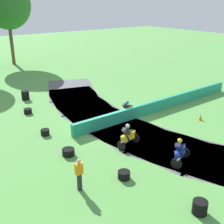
# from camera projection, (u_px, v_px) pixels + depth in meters

# --- Properties ---
(ground_plane) EXTENTS (120.00, 120.00, 0.00)m
(ground_plane) POSITION_uv_depth(u_px,v_px,m) (114.00, 125.00, 20.98)
(ground_plane) COLOR #569947
(track_asphalt) EXTENTS (8.73, 27.91, 0.01)m
(track_asphalt) POSITION_uv_depth(u_px,v_px,m) (124.00, 121.00, 21.55)
(track_asphalt) COLOR #515156
(track_asphalt) RESTS_ON ground
(safety_barrier) EXTENTS (16.82, 0.79, 0.90)m
(safety_barrier) POSITION_uv_depth(u_px,v_px,m) (161.00, 104.00, 23.68)
(safety_barrier) COLOR #239375
(safety_barrier) RESTS_ON ground
(motorcycle_lead_orange) EXTENTS (1.68, 0.87, 1.43)m
(motorcycle_lead_orange) POSITION_uv_depth(u_px,v_px,m) (128.00, 110.00, 21.87)
(motorcycle_lead_orange) COLOR black
(motorcycle_lead_orange) RESTS_ON ground
(motorcycle_chase_yellow) EXTENTS (1.68, 1.01, 1.43)m
(motorcycle_chase_yellow) POSITION_uv_depth(u_px,v_px,m) (128.00, 136.00, 17.76)
(motorcycle_chase_yellow) COLOR black
(motorcycle_chase_yellow) RESTS_ON ground
(motorcycle_trailing_blue) EXTENTS (1.67, 1.22, 1.43)m
(motorcycle_trailing_blue) POSITION_uv_depth(u_px,v_px,m) (180.00, 151.00, 15.93)
(motorcycle_trailing_blue) COLOR black
(motorcycle_trailing_blue) RESTS_ON ground
(tire_stack_near) EXTENTS (0.67, 0.67, 0.80)m
(tire_stack_near) POSITION_uv_depth(u_px,v_px,m) (25.00, 95.00, 26.07)
(tire_stack_near) COLOR black
(tire_stack_near) RESTS_ON ground
(tire_stack_mid_a) EXTENTS (0.62, 0.62, 0.40)m
(tire_stack_mid_a) POSITION_uv_depth(u_px,v_px,m) (28.00, 111.00, 22.94)
(tire_stack_mid_a) COLOR black
(tire_stack_mid_a) RESTS_ON ground
(tire_stack_mid_b) EXTENTS (0.57, 0.57, 0.40)m
(tire_stack_mid_b) POSITION_uv_depth(u_px,v_px,m) (45.00, 132.00, 19.28)
(tire_stack_mid_b) COLOR black
(tire_stack_mid_b) RESTS_ON ground
(tire_stack_far) EXTENTS (0.71, 0.71, 0.40)m
(tire_stack_far) POSITION_uv_depth(u_px,v_px,m) (68.00, 152.00, 16.78)
(tire_stack_far) COLOR black
(tire_stack_far) RESTS_ON ground
(tire_stack_extra_a) EXTENTS (0.62, 0.62, 0.40)m
(tire_stack_extra_a) POSITION_uv_depth(u_px,v_px,m) (124.00, 175.00, 14.59)
(tire_stack_extra_a) COLOR black
(tire_stack_extra_a) RESTS_ON ground
(tire_stack_extra_b) EXTENTS (0.64, 0.64, 0.60)m
(tire_stack_extra_b) POSITION_uv_depth(u_px,v_px,m) (200.00, 207.00, 12.17)
(tire_stack_extra_b) COLOR black
(tire_stack_extra_b) RESTS_ON ground
(track_marshal) EXTENTS (0.34, 0.24, 1.63)m
(track_marshal) POSITION_uv_depth(u_px,v_px,m) (79.00, 175.00, 13.51)
(track_marshal) COLOR #232328
(track_marshal) RESTS_ON ground
(traffic_cone) EXTENTS (0.28, 0.28, 0.44)m
(traffic_cone) POSITION_uv_depth(u_px,v_px,m) (201.00, 117.00, 21.67)
(traffic_cone) COLOR orange
(traffic_cone) RESTS_ON ground
(tree_distant) EXTENTS (6.05, 6.05, 10.98)m
(tree_distant) POSITION_uv_depth(u_px,v_px,m) (7.00, 5.00, 37.87)
(tree_distant) COLOR brown
(tree_distant) RESTS_ON ground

